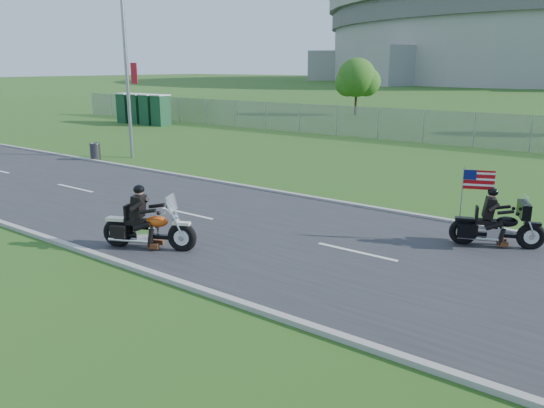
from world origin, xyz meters
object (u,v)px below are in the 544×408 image
Objects in this scene: porta_toilet_a at (161,111)px; motorcycle_lead at (147,229)px; streetlight at (129,43)px; motorcycle_follow at (497,227)px; porta_toilet_d at (126,108)px; porta_toilet_c at (137,109)px; porta_toilet_b at (149,110)px; trash_can at (95,152)px.

porta_toilet_a is 29.37m from motorcycle_lead.
streetlight reaches higher than motorcycle_follow.
motorcycle_follow is (32.87, -14.46, -0.61)m from porta_toilet_d.
porta_toilet_a is at bearing 0.00° from porta_toilet_c.
porta_toilet_c is (-1.40, 0.00, 0.00)m from porta_toilet_b.
porta_toilet_d is at bearing 180.00° from porta_toilet_a.
streetlight is 4.35× the size of porta_toilet_b.
porta_toilet_a and porta_toilet_d have the same top height.
porta_toilet_c is 31.48m from motorcycle_lead.
porta_toilet_a is at bearing 132.91° from streetlight.
motorcycle_lead is 8.95m from motorcycle_follow.
streetlight is at bearing -47.09° from porta_toilet_a.
trash_can is (13.51, -12.70, -0.73)m from porta_toilet_d.
motorcycle_lead is at bearing -37.69° from porta_toilet_d.
porta_toilet_d is (-2.80, 0.00, 0.00)m from porta_toilet_b.
porta_toilet_a is at bearing 0.00° from porta_toilet_b.
porta_toilet_b is at bearing 136.65° from streetlight.
motorcycle_follow is at bearing 12.92° from motorcycle_lead.
streetlight reaches higher than porta_toilet_d.
streetlight is 15.59m from motorcycle_lead.
porta_toilet_c reaches higher than trash_can.
streetlight is 4.19× the size of motorcycle_lead.
streetlight reaches higher than motorcycle_lead.
porta_toilet_c reaches higher than motorcycle_follow.
trash_can is at bearing -53.75° from porta_toilet_a.
motorcycle_lead is at bearing -164.70° from motorcycle_follow.
porta_toilet_b is at bearing 0.00° from porta_toilet_d.
motorcycle_lead is (21.58, -19.91, -0.61)m from porta_toilet_a.
porta_toilet_b is at bearing 114.46° from motorcycle_lead.
porta_toilet_d reaches higher than motorcycle_follow.
motorcycle_lead is at bearing -40.92° from porta_toilet_b.
streetlight is at bearing 69.77° from trash_can.
streetlight reaches higher than trash_can.
porta_toilet_d is (-4.20, 0.00, 0.00)m from porta_toilet_a.
motorcycle_follow is (30.07, -14.46, -0.61)m from porta_toilet_b.
porta_toilet_d is at bearing 136.77° from trash_can.
porta_toilet_c is at bearing 116.13° from motorcycle_lead.
streetlight is at bearing 146.60° from motorcycle_follow.
porta_toilet_b is at bearing 132.08° from motorcycle_follow.
porta_toilet_a is 1.00× the size of porta_toilet_b.
porta_toilet_c is at bearing 133.08° from motorcycle_follow.
streetlight reaches higher than porta_toilet_b.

